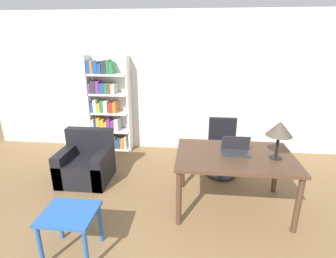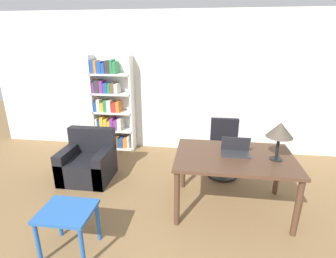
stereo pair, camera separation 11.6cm
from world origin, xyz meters
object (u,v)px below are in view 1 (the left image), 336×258
armchair (86,164)px  side_table_blue (70,220)px  table_lamp (280,129)px  laptop (236,149)px  desk (234,161)px  bookshelf (107,109)px  office_chair (222,150)px

armchair → side_table_blue: bearing=-72.8°
table_lamp → side_table_blue: 2.58m
laptop → side_table_blue: bearing=-148.7°
desk → side_table_blue: desk is taller
armchair → table_lamp: bearing=-11.1°
bookshelf → side_table_blue: bearing=-79.7°
laptop → table_lamp: size_ratio=0.76×
armchair → bookshelf: bookshelf is taller
office_chair → side_table_blue: size_ratio=1.74×
desk → side_table_blue: bearing=-150.0°
office_chair → armchair: 2.24m
desk → laptop: 0.16m
table_lamp → armchair: (-2.74, 0.54, -0.88)m
table_lamp → office_chair: (-0.55, 1.00, -0.72)m
armchair → bookshelf: bearing=91.8°
laptop → bookshelf: (-2.30, 1.73, 0.03)m
desk → bookshelf: bearing=141.9°
table_lamp → bookshelf: bearing=146.6°
armchair → office_chair: bearing=11.9°
table_lamp → bookshelf: 3.35m
laptop → bookshelf: 2.88m
side_table_blue → bookshelf: (-0.51, 2.82, 0.43)m
office_chair → side_table_blue: 2.62m
side_table_blue → armchair: size_ratio=0.68×
desk → table_lamp: size_ratio=3.12×
side_table_blue → armchair: armchair is taller
bookshelf → armchair: bearing=-88.2°
laptop → table_lamp: bearing=-11.8°
desk → office_chair: (-0.06, 0.95, -0.25)m
desk → laptop: (0.01, 0.06, 0.15)m
table_lamp → laptop: bearing=168.2°
office_chair → bookshelf: (-2.23, 0.84, 0.43)m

